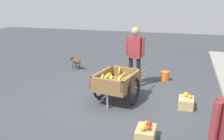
# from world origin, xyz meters

# --- Properties ---
(ground_plane) EXTENTS (24.00, 24.00, 0.00)m
(ground_plane) POSITION_xyz_m (0.00, 0.00, 0.00)
(ground_plane) COLOR #3D3F44
(fruit_cart) EXTENTS (1.75, 1.05, 0.71)m
(fruit_cart) POSITION_xyz_m (-0.01, 0.18, 0.44)
(fruit_cart) COLOR olive
(fruit_cart) RESTS_ON ground
(vendor_person) EXTENTS (0.25, 0.53, 1.61)m
(vendor_person) POSITION_xyz_m (-1.15, 0.37, 0.96)
(vendor_person) COLOR black
(vendor_person) RESTS_ON ground
(dog) EXTENTS (0.41, 0.59, 0.40)m
(dog) POSITION_xyz_m (-2.29, -1.89, 0.27)
(dog) COLOR #4C3823
(dog) RESTS_ON ground
(plastic_bucket) EXTENTS (0.24, 0.24, 0.27)m
(plastic_bucket) POSITION_xyz_m (-1.87, 1.13, 0.13)
(plastic_bucket) COLOR orange
(plastic_bucket) RESTS_ON ground
(apple_crate) EXTENTS (0.44, 0.32, 0.32)m
(apple_crate) POSITION_xyz_m (1.48, 1.11, 0.12)
(apple_crate) COLOR tan
(apple_crate) RESTS_ON ground
(mixed_fruit_crate) EXTENTS (0.44, 0.32, 0.32)m
(mixed_fruit_crate) POSITION_xyz_m (-0.10, 1.75, 0.12)
(mixed_fruit_crate) COLOR tan
(mixed_fruit_crate) RESTS_ON ground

